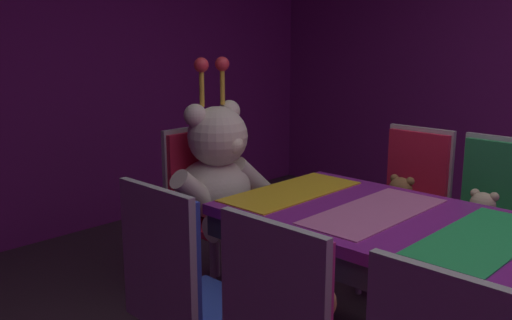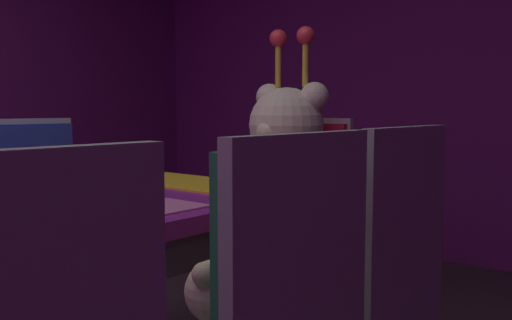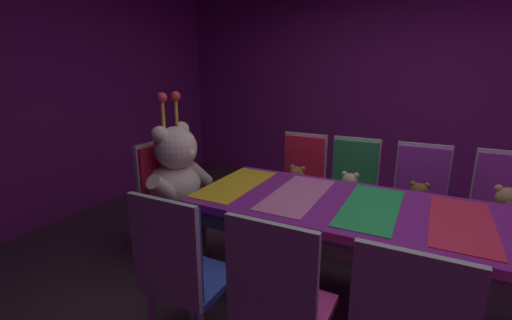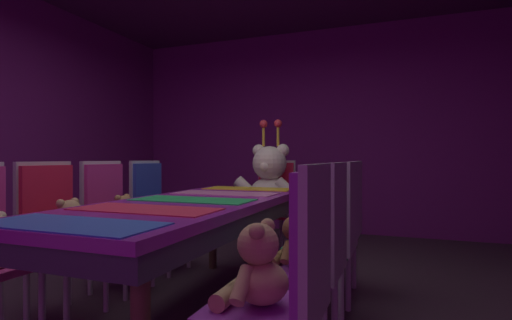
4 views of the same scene
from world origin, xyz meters
TOP-DOWN VIEW (x-y plane):
  - ground_plane at (0.00, 0.00)m, footprint 7.90×7.90m
  - wall_back at (0.00, 3.20)m, footprint 5.20×0.12m
  - wall_right at (2.60, 0.00)m, footprint 0.12×6.40m
  - banquet_table at (0.00, -0.00)m, footprint 0.90×2.28m
  - teddy_left_1 at (-0.72, -0.28)m, footprint 0.24×0.31m
  - chair_left_2 at (-0.87, 0.24)m, footprint 0.42×0.41m
  - teddy_left_2 at (-0.73, 0.24)m, footprint 0.22×0.29m
  - chair_left_3 at (-0.88, 0.80)m, footprint 0.42×0.41m
  - chair_right_0 at (0.88, -0.81)m, footprint 0.42×0.41m
  - teddy_right_0 at (0.74, -0.81)m, footprint 0.26×0.33m
  - chair_right_1 at (0.87, -0.24)m, footprint 0.42×0.41m
  - teddy_right_1 at (0.73, -0.24)m, footprint 0.22×0.28m
  - chair_right_2 at (0.87, 0.29)m, footprint 0.42×0.41m
  - teddy_right_2 at (0.73, 0.29)m, footprint 0.22×0.28m
  - chair_right_3 at (0.86, 0.76)m, footprint 0.42×0.41m
  - teddy_right_3 at (0.71, 0.76)m, footprint 0.22×0.28m
  - throne_chair at (0.00, 1.68)m, footprint 0.41×0.42m
  - king_teddy_bear at (0.00, 1.51)m, footprint 0.73×0.57m

SIDE VIEW (x-z plane):
  - ground_plane at x=0.00m, z-range 0.00..0.00m
  - teddy_right_1 at x=0.73m, z-range 0.44..0.70m
  - teddy_right_2 at x=0.73m, z-range 0.44..0.71m
  - teddy_right_3 at x=0.71m, z-range 0.44..0.71m
  - teddy_left_2 at x=-0.73m, z-range 0.44..0.71m
  - teddy_left_1 at x=-0.72m, z-range 0.44..0.73m
  - teddy_right_0 at x=0.74m, z-range 0.44..0.75m
  - chair_left_2 at x=-0.87m, z-range 0.10..1.09m
  - chair_left_3 at x=-0.88m, z-range 0.10..1.09m
  - chair_right_0 at x=0.88m, z-range 0.10..1.09m
  - chair_right_1 at x=0.87m, z-range 0.10..1.09m
  - chair_right_2 at x=0.87m, z-range 0.10..1.09m
  - chair_right_3 at x=0.86m, z-range 0.10..1.09m
  - throne_chair at x=0.00m, z-range 0.10..1.09m
  - banquet_table at x=0.00m, z-range 0.28..1.03m
  - king_teddy_bear at x=0.00m, z-range 0.29..1.23m
  - wall_back at x=0.00m, z-range 0.00..2.80m
  - wall_right at x=2.60m, z-range 0.00..2.80m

